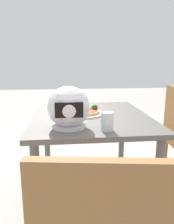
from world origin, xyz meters
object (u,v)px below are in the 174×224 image
motorcycle_helmet (69,108)px  drinking_glass (107,121)px  dining_table (90,128)px  pizza (84,111)px

motorcycle_helmet → drinking_glass: 0.23m
motorcycle_helmet → drinking_glass: (-0.21, 0.08, -0.06)m
dining_table → motorcycle_helmet: bearing=59.8°
dining_table → drinking_glass: bearing=97.9°
motorcycle_helmet → drinking_glass: motorcycle_helmet is taller
dining_table → pizza: pizza is taller
dining_table → drinking_glass: drinking_glass is taller
pizza → motorcycle_helmet: 0.34m
drinking_glass → dining_table: bearing=-82.1°
pizza → motorcycle_helmet: motorcycle_helmet is taller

